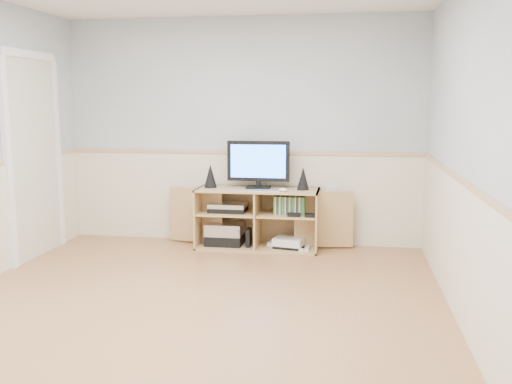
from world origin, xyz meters
TOP-DOWN VIEW (x-y plane):
  - room at (-0.06, 0.12)m, footprint 4.04×4.54m
  - media_cabinet at (0.22, 2.03)m, footprint 2.05×0.49m
  - monitor at (0.22, 2.02)m, footprint 0.68×0.18m
  - speaker_left at (-0.31, 1.99)m, footprint 0.14×0.14m
  - speaker_right at (0.70, 1.99)m, footprint 0.13×0.13m
  - keyboard at (0.32, 1.83)m, footprint 0.30×0.17m
  - mouse at (0.51, 1.83)m, footprint 0.11×0.10m
  - av_components at (-0.13, 1.97)m, footprint 0.50×0.30m
  - game_consoles at (0.56, 1.96)m, footprint 0.46×0.32m
  - game_cases at (0.57, 1.95)m, footprint 0.33×0.14m
  - wall_outlet at (1.00, 2.23)m, footprint 0.12×0.03m

SIDE VIEW (x-z plane):
  - game_consoles at x=0.56m, z-range 0.02..0.13m
  - av_components at x=-0.13m, z-range -0.01..0.45m
  - media_cabinet at x=0.22m, z-range 0.01..0.66m
  - game_cases at x=0.57m, z-range 0.39..0.58m
  - wall_outlet at x=1.00m, z-range 0.54..0.66m
  - keyboard at x=0.32m, z-range 0.65..0.66m
  - mouse at x=0.51m, z-range 0.65..0.69m
  - speaker_right at x=0.70m, z-range 0.65..0.89m
  - speaker_left at x=-0.31m, z-range 0.65..0.91m
  - monitor at x=0.22m, z-range 0.67..1.19m
  - room at x=-0.06m, z-range -0.05..2.49m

